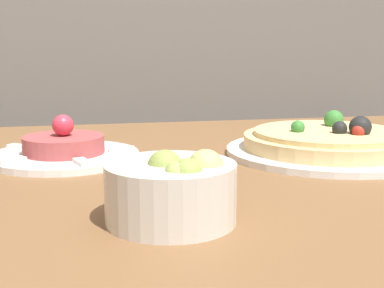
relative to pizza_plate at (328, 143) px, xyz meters
name	(u,v)px	position (x,y,z in m)	size (l,w,h in m)	color
dining_table	(192,234)	(-0.23, -0.02, -0.13)	(1.19, 0.85, 0.78)	brown
pizza_plate	(328,143)	(0.00, 0.00, 0.00)	(0.32, 0.32, 0.07)	white
tartare_plate	(64,150)	(-0.41, 0.05, 0.00)	(0.23, 0.23, 0.07)	white
small_bowl	(173,190)	(-0.30, -0.27, 0.01)	(0.13, 0.13, 0.07)	silver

